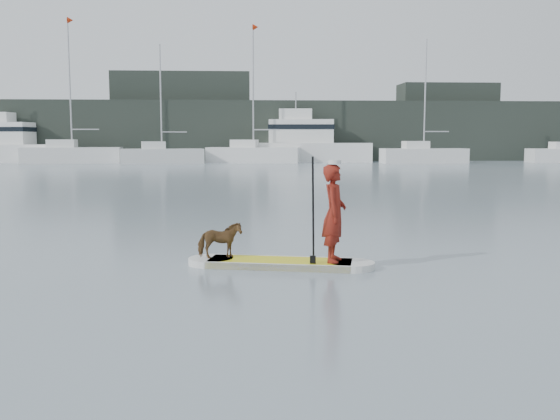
{
  "coord_description": "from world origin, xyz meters",
  "views": [
    {
      "loc": [
        -3.74,
        -11.98,
        2.23
      ],
      "look_at": [
        -3.1,
        -1.25,
        1.0
      ],
      "focal_mm": 40.0,
      "sensor_mm": 36.0,
      "label": 1
    }
  ],
  "objects": [
    {
      "name": "paddleboard",
      "position": [
        -3.1,
        -1.25,
        0.06
      ],
      "size": [
        3.24,
        1.33,
        0.12
      ],
      "rotation": [
        0.0,
        0.0,
        -0.21
      ],
      "color": "yellow",
      "rests_on": "ground"
    },
    {
      "name": "sailboat_e",
      "position": [
        12.69,
        44.21,
        0.8
      ],
      "size": [
        7.74,
        2.71,
        11.12
      ],
      "rotation": [
        0.0,
        0.0,
        0.03
      ],
      "color": "white",
      "rests_on": "ground"
    },
    {
      "name": "ground",
      "position": [
        0.0,
        0.0,
        0.0
      ],
      "size": [
        140.0,
        140.0,
        0.0
      ],
      "primitive_type": "plane",
      "color": "slate",
      "rests_on": "ground"
    },
    {
      "name": "paddle",
      "position": [
        -2.57,
        -1.63,
        0.8
      ],
      "size": [
        0.1,
        0.3,
        2.0
      ],
      "rotation": [
        0.0,
        0.0,
        -0.21
      ],
      "color": "black",
      "rests_on": "ground"
    },
    {
      "name": "white_cap",
      "position": [
        -2.18,
        -1.45,
        1.83
      ],
      "size": [
        0.22,
        0.22,
        0.07
      ],
      "primitive_type": "cylinder",
      "color": "silver",
      "rests_on": "paddler"
    },
    {
      "name": "shore_mass",
      "position": [
        0.0,
        53.0,
        3.0
      ],
      "size": [
        90.0,
        6.0,
        6.0
      ],
      "primitive_type": "cube",
      "color": "black",
      "rests_on": "ground"
    },
    {
      "name": "dog",
      "position": [
        -4.16,
        -1.02,
        0.44
      ],
      "size": [
        0.81,
        0.47,
        0.64
      ],
      "primitive_type": "imported",
      "rotation": [
        0.0,
        0.0,
        1.74
      ],
      "color": "#53361C",
      "rests_on": "paddleboard"
    },
    {
      "name": "motor_yacht_b",
      "position": [
        -25.8,
        48.75,
        1.74
      ],
      "size": [
        9.81,
        4.73,
        6.21
      ],
      "rotation": [
        0.0,
        0.0,
        -0.17
      ],
      "color": "white",
      "rests_on": "ground"
    },
    {
      "name": "shore_building_west",
      "position": [
        -10.0,
        54.0,
        4.5
      ],
      "size": [
        14.0,
        4.0,
        9.0
      ],
      "primitive_type": "cube",
      "color": "black",
      "rests_on": "ground"
    },
    {
      "name": "sailboat_c",
      "position": [
        -11.1,
        45.09,
        0.78
      ],
      "size": [
        7.7,
        3.83,
        10.57
      ],
      "rotation": [
        0.0,
        0.0,
        0.19
      ],
      "color": "white",
      "rests_on": "ground"
    },
    {
      "name": "sailboat_b",
      "position": [
        -19.5,
        46.69,
        0.91
      ],
      "size": [
        9.0,
        3.27,
        13.13
      ],
      "rotation": [
        0.0,
        0.0,
        0.07
      ],
      "color": "white",
      "rests_on": "ground"
    },
    {
      "name": "paddler",
      "position": [
        -2.18,
        -1.45,
        0.96
      ],
      "size": [
        0.55,
        0.7,
        1.68
      ],
      "primitive_type": "imported",
      "rotation": [
        0.0,
        0.0,
        1.31
      ],
      "color": "maroon",
      "rests_on": "paddleboard"
    },
    {
      "name": "sailboat_d",
      "position": [
        -2.81,
        46.39,
        0.9
      ],
      "size": [
        8.91,
        4.23,
        12.62
      ],
      "rotation": [
        0.0,
        0.0,
        -0.19
      ],
      "color": "white",
      "rests_on": "ground"
    },
    {
      "name": "motor_yacht_a",
      "position": [
        2.54,
        48.18,
        1.88
      ],
      "size": [
        11.48,
        4.75,
        6.69
      ],
      "rotation": [
        0.0,
        0.0,
        -0.12
      ],
      "color": "white",
      "rests_on": "ground"
    },
    {
      "name": "shore_building_east",
      "position": [
        18.0,
        54.0,
        4.0
      ],
      "size": [
        10.0,
        4.0,
        8.0
      ],
      "primitive_type": "cube",
      "color": "black",
      "rests_on": "ground"
    }
  ]
}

